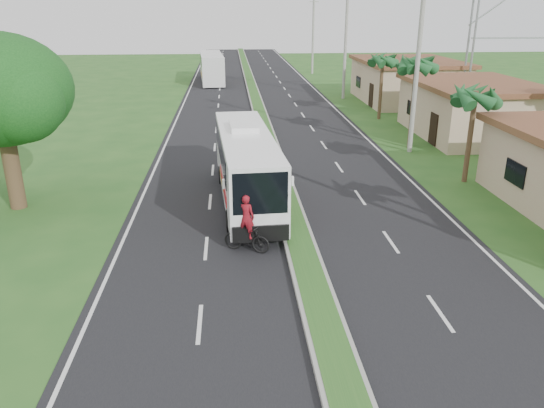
{
  "coord_description": "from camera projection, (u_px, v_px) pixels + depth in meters",
  "views": [
    {
      "loc": [
        -2.47,
        -12.96,
        8.46
      ],
      "look_at": [
        -1.06,
        4.73,
        1.8
      ],
      "focal_mm": 35.0,
      "sensor_mm": 36.0,
      "label": 1
    }
  ],
  "objects": [
    {
      "name": "ground",
      "position": [
        322.0,
        319.0,
        15.25
      ],
      "size": [
        180.0,
        180.0,
        0.0
      ],
      "primitive_type": "plane",
      "color": "#25531E",
      "rests_on": "ground"
    },
    {
      "name": "road_asphalt",
      "position": [
        270.0,
        146.0,
        33.91
      ],
      "size": [
        14.0,
        160.0,
        0.02
      ],
      "primitive_type": "cube",
      "color": "black",
      "rests_on": "ground"
    },
    {
      "name": "median_strip",
      "position": [
        270.0,
        145.0,
        33.88
      ],
      "size": [
        1.2,
        160.0,
        0.18
      ],
      "color": "gray",
      "rests_on": "ground"
    },
    {
      "name": "lane_edge_left",
      "position": [
        164.0,
        148.0,
        33.42
      ],
      "size": [
        0.12,
        160.0,
        0.01
      ],
      "primitive_type": "cube",
      "color": "silver",
      "rests_on": "ground"
    },
    {
      "name": "lane_edge_right",
      "position": [
        372.0,
        144.0,
        34.41
      ],
      "size": [
        0.12,
        160.0,
        0.01
      ],
      "primitive_type": "cube",
      "color": "silver",
      "rests_on": "ground"
    },
    {
      "name": "shop_mid",
      "position": [
        472.0,
        109.0,
        36.17
      ],
      "size": [
        7.6,
        10.6,
        3.67
      ],
      "color": "tan",
      "rests_on": "ground"
    },
    {
      "name": "shop_far",
      "position": [
        407.0,
        80.0,
        49.21
      ],
      "size": [
        8.6,
        11.6,
        3.82
      ],
      "color": "tan",
      "rests_on": "ground"
    },
    {
      "name": "palm_verge_b",
      "position": [
        475.0,
        96.0,
        25.62
      ],
      "size": [
        2.4,
        2.4,
        5.05
      ],
      "color": "#473321",
      "rests_on": "ground"
    },
    {
      "name": "palm_verge_c",
      "position": [
        417.0,
        65.0,
        31.84
      ],
      "size": [
        2.4,
        2.4,
        5.85
      ],
      "color": "#473321",
      "rests_on": "ground"
    },
    {
      "name": "palm_verge_d",
      "position": [
        383.0,
        60.0,
        40.47
      ],
      "size": [
        2.4,
        2.4,
        5.25
      ],
      "color": "#473321",
      "rests_on": "ground"
    },
    {
      "name": "utility_pole_b",
      "position": [
        419.0,
        46.0,
        30.48
      ],
      "size": [
        3.2,
        0.28,
        12.0
      ],
      "color": "gray",
      "rests_on": "ground"
    },
    {
      "name": "utility_pole_c",
      "position": [
        346.0,
        37.0,
        49.35
      ],
      "size": [
        1.6,
        0.28,
        11.0
      ],
      "color": "gray",
      "rests_on": "ground"
    },
    {
      "name": "utility_pole_d",
      "position": [
        313.0,
        31.0,
        68.1
      ],
      "size": [
        1.6,
        0.28,
        10.5
      ],
      "color": "gray",
      "rests_on": "ground"
    },
    {
      "name": "billboard_lattice",
      "position": [
        533.0,
        27.0,
        42.49
      ],
      "size": [
        10.18,
        1.18,
        12.07
      ],
      "color": "gray",
      "rests_on": "ground"
    },
    {
      "name": "coach_bus_main",
      "position": [
        246.0,
        162.0,
        23.76
      ],
      "size": [
        2.85,
        10.69,
        3.42
      ],
      "rotation": [
        0.0,
        0.0,
        0.06
      ],
      "color": "white",
      "rests_on": "ground"
    },
    {
      "name": "coach_bus_far",
      "position": [
        212.0,
        66.0,
        61.73
      ],
      "size": [
        3.15,
        11.26,
        3.24
      ],
      "rotation": [
        0.0,
        0.0,
        0.07
      ],
      "color": "white",
      "rests_on": "ground"
    },
    {
      "name": "motorcyclist",
      "position": [
        246.0,
        232.0,
        19.13
      ],
      "size": [
        1.81,
        1.16,
        2.21
      ],
      "rotation": [
        0.0,
        0.0,
        -0.41
      ],
      "color": "black",
      "rests_on": "ground"
    }
  ]
}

